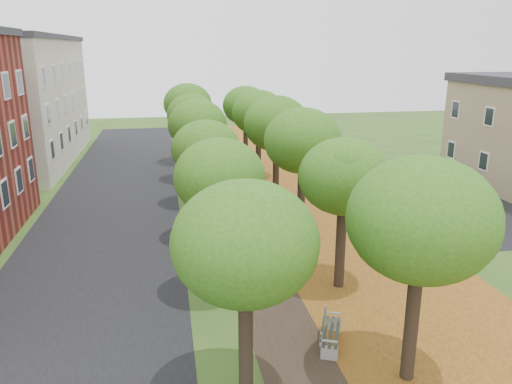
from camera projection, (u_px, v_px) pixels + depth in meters
name	position (u px, v px, depth m)	size (l,w,h in m)	color
street_asphalt	(107.00, 226.00, 27.19)	(8.00, 70.00, 0.01)	black
footpath	(242.00, 218.00, 28.47)	(3.20, 70.00, 0.01)	black
leaf_verge	(326.00, 213.00, 29.32)	(7.50, 70.00, 0.01)	#AA6A1F
parking_lot	(449.00, 201.00, 31.72)	(9.00, 16.00, 0.01)	black
tree_row_west	(201.00, 139.00, 26.80)	(3.71, 33.71, 6.26)	black
tree_row_east	(288.00, 136.00, 27.62)	(3.71, 33.71, 6.26)	black
building_cream	(5.00, 100.00, 41.13)	(10.30, 20.30, 10.40)	beige
bench	(329.00, 332.00, 16.23)	(1.23, 1.97, 0.90)	#252E27
car_silver	(447.00, 212.00, 27.45)	(1.56, 3.88, 1.32)	#BBBBC0
car_red	(440.00, 206.00, 28.16)	(1.61, 4.63, 1.52)	maroon
car_grey	(408.00, 186.00, 32.84)	(1.75, 4.32, 1.25)	#343338
car_white	(407.00, 189.00, 31.95)	(2.18, 4.74, 1.32)	white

